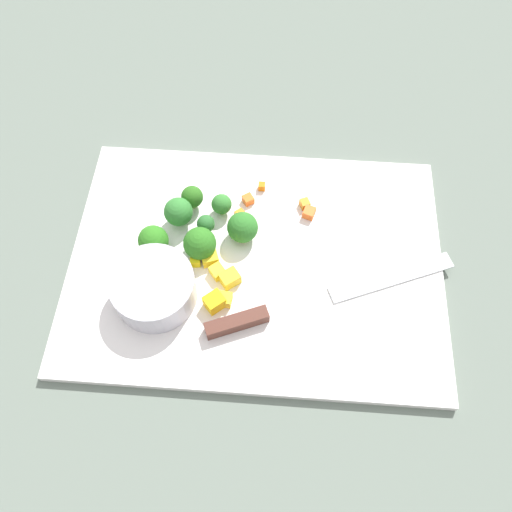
# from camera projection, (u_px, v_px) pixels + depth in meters

# --- Properties ---
(ground_plane) EXTENTS (4.00, 4.00, 0.00)m
(ground_plane) POSITION_uv_depth(u_px,v_px,m) (256.00, 264.00, 0.69)
(ground_plane) COLOR slate
(cutting_board) EXTENTS (0.49, 0.36, 0.01)m
(cutting_board) POSITION_uv_depth(u_px,v_px,m) (256.00, 262.00, 0.68)
(cutting_board) COLOR white
(cutting_board) RESTS_ON ground_plane
(prep_bowl) EXTENTS (0.11, 0.11, 0.04)m
(prep_bowl) POSITION_uv_depth(u_px,v_px,m) (154.00, 288.00, 0.63)
(prep_bowl) COLOR #B8B4C0
(prep_bowl) RESTS_ON cutting_board
(chef_knife) EXTENTS (0.32, 0.15, 0.02)m
(chef_knife) POSITION_uv_depth(u_px,v_px,m) (288.00, 308.00, 0.64)
(chef_knife) COLOR silver
(chef_knife) RESTS_ON cutting_board
(carrot_dice_0) EXTENTS (0.02, 0.02, 0.02)m
(carrot_dice_0) POSITION_uv_depth(u_px,v_px,m) (244.00, 226.00, 0.69)
(carrot_dice_0) COLOR orange
(carrot_dice_0) RESTS_ON cutting_board
(carrot_dice_1) EXTENTS (0.02, 0.02, 0.01)m
(carrot_dice_1) POSITION_uv_depth(u_px,v_px,m) (305.00, 204.00, 0.71)
(carrot_dice_1) COLOR orange
(carrot_dice_1) RESTS_ON cutting_board
(carrot_dice_2) EXTENTS (0.02, 0.02, 0.01)m
(carrot_dice_2) POSITION_uv_depth(u_px,v_px,m) (244.00, 235.00, 0.69)
(carrot_dice_2) COLOR orange
(carrot_dice_2) RESTS_ON cutting_board
(carrot_dice_3) EXTENTS (0.01, 0.01, 0.01)m
(carrot_dice_3) POSITION_uv_depth(u_px,v_px,m) (262.00, 186.00, 0.73)
(carrot_dice_3) COLOR orange
(carrot_dice_3) RESTS_ON cutting_board
(carrot_dice_4) EXTENTS (0.02, 0.02, 0.01)m
(carrot_dice_4) POSITION_uv_depth(u_px,v_px,m) (240.00, 215.00, 0.70)
(carrot_dice_4) COLOR orange
(carrot_dice_4) RESTS_ON cutting_board
(carrot_dice_5) EXTENTS (0.02, 0.02, 0.01)m
(carrot_dice_5) POSITION_uv_depth(u_px,v_px,m) (248.00, 200.00, 0.72)
(carrot_dice_5) COLOR orange
(carrot_dice_5) RESTS_ON cutting_board
(carrot_dice_6) EXTENTS (0.02, 0.02, 0.01)m
(carrot_dice_6) POSITION_uv_depth(u_px,v_px,m) (309.00, 213.00, 0.71)
(carrot_dice_6) COLOR orange
(carrot_dice_6) RESTS_ON cutting_board
(pepper_dice_0) EXTENTS (0.02, 0.02, 0.01)m
(pepper_dice_0) POSITION_uv_depth(u_px,v_px,m) (217.00, 272.00, 0.66)
(pepper_dice_0) COLOR yellow
(pepper_dice_0) RESTS_ON cutting_board
(pepper_dice_1) EXTENTS (0.03, 0.03, 0.02)m
(pepper_dice_1) POSITION_uv_depth(u_px,v_px,m) (230.00, 278.00, 0.66)
(pepper_dice_1) COLOR yellow
(pepper_dice_1) RESTS_ON cutting_board
(pepper_dice_2) EXTENTS (0.03, 0.03, 0.01)m
(pepper_dice_2) POSITION_uv_depth(u_px,v_px,m) (210.00, 258.00, 0.67)
(pepper_dice_2) COLOR yellow
(pepper_dice_2) RESTS_ON cutting_board
(pepper_dice_3) EXTENTS (0.02, 0.02, 0.01)m
(pepper_dice_3) POSITION_uv_depth(u_px,v_px,m) (225.00, 299.00, 0.64)
(pepper_dice_3) COLOR yellow
(pepper_dice_3) RESTS_ON cutting_board
(pepper_dice_4) EXTENTS (0.02, 0.02, 0.01)m
(pepper_dice_4) POSITION_uv_depth(u_px,v_px,m) (243.00, 234.00, 0.69)
(pepper_dice_4) COLOR yellow
(pepper_dice_4) RESTS_ON cutting_board
(pepper_dice_5) EXTENTS (0.01, 0.01, 0.01)m
(pepper_dice_5) POSITION_uv_depth(u_px,v_px,m) (195.00, 261.00, 0.67)
(pepper_dice_5) COLOR yellow
(pepper_dice_5) RESTS_ON cutting_board
(pepper_dice_6) EXTENTS (0.03, 0.03, 0.02)m
(pepper_dice_6) POSITION_uv_depth(u_px,v_px,m) (214.00, 302.00, 0.64)
(pepper_dice_6) COLOR yellow
(pepper_dice_6) RESTS_ON cutting_board
(broccoli_floret_0) EXTENTS (0.04, 0.04, 0.04)m
(broccoli_floret_0) POSITION_uv_depth(u_px,v_px,m) (200.00, 244.00, 0.67)
(broccoli_floret_0) COLOR #82C06B
(broccoli_floret_0) RESTS_ON cutting_board
(broccoli_floret_1) EXTENTS (0.04, 0.04, 0.04)m
(broccoli_floret_1) POSITION_uv_depth(u_px,v_px,m) (243.00, 228.00, 0.68)
(broccoli_floret_1) COLOR #83B25C
(broccoli_floret_1) RESTS_ON cutting_board
(broccoli_floret_2) EXTENTS (0.03, 0.03, 0.03)m
(broccoli_floret_2) POSITION_uv_depth(u_px,v_px,m) (222.00, 204.00, 0.70)
(broccoli_floret_2) COLOR #85BD6B
(broccoli_floret_2) RESTS_ON cutting_board
(broccoli_floret_3) EXTENTS (0.04, 0.04, 0.04)m
(broccoli_floret_3) POSITION_uv_depth(u_px,v_px,m) (178.00, 212.00, 0.69)
(broccoli_floret_3) COLOR #84B969
(broccoli_floret_3) RESTS_ON cutting_board
(broccoli_floret_4) EXTENTS (0.03, 0.03, 0.04)m
(broccoli_floret_4) POSITION_uv_depth(u_px,v_px,m) (192.00, 197.00, 0.70)
(broccoli_floret_4) COLOR #97B45E
(broccoli_floret_4) RESTS_ON cutting_board
(broccoli_floret_5) EXTENTS (0.04, 0.04, 0.04)m
(broccoli_floret_5) POSITION_uv_depth(u_px,v_px,m) (153.00, 241.00, 0.67)
(broccoli_floret_5) COLOR #85BF6B
(broccoli_floret_5) RESTS_ON cutting_board
(broccoli_floret_6) EXTENTS (0.02, 0.02, 0.03)m
(broccoli_floret_6) POSITION_uv_depth(u_px,v_px,m) (206.00, 224.00, 0.69)
(broccoli_floret_6) COLOR #97C268
(broccoli_floret_6) RESTS_ON cutting_board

